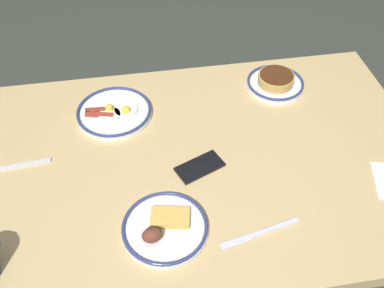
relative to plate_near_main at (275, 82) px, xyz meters
name	(u,v)px	position (x,y,z in m)	size (l,w,h in m)	color
ground_plane	(192,273)	(0.36, 0.30, -0.76)	(6.00, 6.00, 0.00)	#373C32
dining_table	(193,172)	(0.36, 0.30, -0.08)	(1.49, 0.93, 0.74)	tan
plate_near_main	(275,82)	(0.00, 0.00, 0.00)	(0.21, 0.21, 0.05)	white
plate_center_pancakes	(114,112)	(0.59, 0.06, -0.01)	(0.26, 0.26, 0.04)	white
plate_far_companion	(163,228)	(0.48, 0.55, 0.00)	(0.23, 0.23, 0.05)	white
cell_phone	(200,167)	(0.34, 0.34, -0.02)	(0.14, 0.07, 0.01)	black
fork_near	(17,166)	(0.89, 0.25, -0.02)	(0.20, 0.03, 0.01)	silver
butter_knife	(260,233)	(0.22, 0.60, -0.02)	(0.23, 0.07, 0.01)	silver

